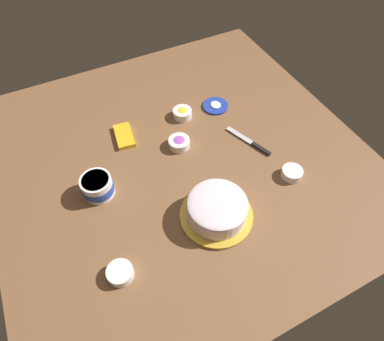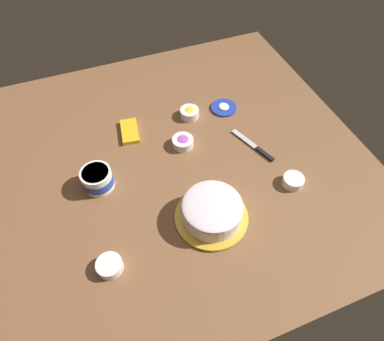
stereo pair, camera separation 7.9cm
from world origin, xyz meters
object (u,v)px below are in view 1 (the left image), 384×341
Objects in this scene: frosted_cake at (217,209)px; frosting_tub_lid at (215,106)px; candy_box_lower at (124,136)px; sprinkle_bowl_green at (120,273)px; sprinkle_bowl_rainbow at (179,142)px; frosting_tub at (97,186)px; sprinkle_bowl_yellow at (182,113)px; sprinkle_bowl_blue at (292,173)px; spreading_knife at (252,143)px.

frosted_cake is 0.61m from frosting_tub_lid.
sprinkle_bowl_green is at bearing 167.59° from candy_box_lower.
sprinkle_bowl_rainbow reaches higher than candy_box_lower.
frosting_tub is 0.70m from frosting_tub_lid.
sprinkle_bowl_rainbow is 0.25m from candy_box_lower.
sprinkle_bowl_yellow is at bearing -40.66° from sprinkle_bowl_green.
frosting_tub_lid is 0.47m from candy_box_lower.
sprinkle_bowl_blue is (-0.27, -0.73, -0.02)m from frosting_tub.
frosting_tub is at bearing 117.12° from sprinkle_bowl_yellow.
frosted_cake is 0.56m from sprinkle_bowl_yellow.
frosted_cake is 0.40m from sprinkle_bowl_green.
candy_box_lower reaches higher than frosting_tub_lid.
sprinkle_bowl_blue is (-0.51, -0.07, 0.01)m from frosting_tub_lid.
sprinkle_bowl_rainbow is (0.08, -0.39, -0.02)m from frosting_tub.
frosting_tub is 0.68m from spreading_knife.
sprinkle_bowl_rainbow is at bearing 43.86° from sprinkle_bowl_blue.
sprinkle_bowl_rainbow is (0.13, 0.29, 0.02)m from spreading_knife.
sprinkle_bowl_rainbow is (0.38, -0.03, -0.03)m from frosted_cake.
frosting_tub reaches higher than spreading_knife.
sprinkle_bowl_rainbow is at bearing 119.73° from frosting_tub_lid.
sprinkle_bowl_rainbow reaches higher than sprinkle_bowl_green.
candy_box_lower is at bearing 91.25° from sprinkle_bowl_yellow.
frosting_tub_lid is 0.17m from sprinkle_bowl_yellow.
sprinkle_bowl_green is at bearing 130.57° from frosting_tub_lid.
spreading_knife is at bearing -52.21° from frosted_cake.
sprinkle_bowl_rainbow is at bearing -119.99° from candy_box_lower.
sprinkle_bowl_green is 0.61× the size of candy_box_lower.
frosting_tub is 0.40m from sprinkle_bowl_rainbow.
frosted_cake is 2.24× the size of frosting_tub.
sprinkle_bowl_blue is at bearing -136.14° from sprinkle_bowl_rainbow.
sprinkle_bowl_rainbow is 1.05× the size of sprinkle_bowl_green.
spreading_knife is 0.57m from candy_box_lower.
frosting_tub_lid is 1.39× the size of sprinkle_bowl_yellow.
frosted_cake is at bearing 167.56° from sprinkle_bowl_yellow.
sprinkle_bowl_rainbow is 0.61m from sprinkle_bowl_green.
sprinkle_bowl_yellow is (0.25, -0.48, -0.02)m from frosting_tub.
sprinkle_bowl_green is (-0.08, 0.76, 0.00)m from sprinkle_bowl_blue.
frosted_cake is 0.57m from candy_box_lower.
frosting_tub_lid is (0.54, -0.29, -0.04)m from frosted_cake.
sprinkle_bowl_green is (-0.30, 0.71, 0.01)m from spreading_knife.
sprinkle_bowl_rainbow is at bearing -43.98° from sprinkle_bowl_green.
frosting_tub_lid is at bearing -49.43° from sprinkle_bowl_green.
sprinkle_bowl_rainbow and sprinkle_bowl_yellow have the same top height.
frosting_tub is 0.54× the size of spreading_knife.
sprinkle_bowl_yellow is at bearing -62.88° from frosting_tub.
sprinkle_bowl_yellow is 1.05× the size of sprinkle_bowl_blue.
sprinkle_bowl_blue is 0.77m from sprinkle_bowl_green.
frosting_tub is 0.31m from candy_box_lower.
frosting_tub_lid is 1.45× the size of sprinkle_bowl_blue.
spreading_knife is 2.56× the size of sprinkle_bowl_green.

